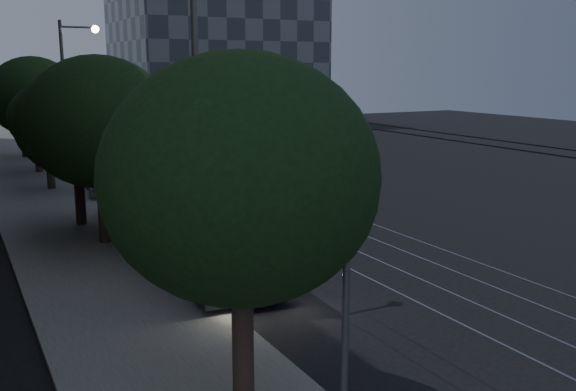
% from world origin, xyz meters
% --- Properties ---
extents(ground, '(120.00, 120.00, 0.00)m').
position_xyz_m(ground, '(0.00, 0.00, 0.00)').
color(ground, black).
rests_on(ground, ground).
extents(sidewalk, '(5.00, 90.00, 0.15)m').
position_xyz_m(sidewalk, '(-7.50, 20.00, 0.07)').
color(sidewalk, slate).
rests_on(sidewalk, ground).
extents(tram_rails, '(4.52, 90.00, 0.02)m').
position_xyz_m(tram_rails, '(2.50, 20.00, 0.01)').
color(tram_rails, '#95959D').
rests_on(tram_rails, ground).
extents(overhead_wires, '(2.23, 90.00, 6.00)m').
position_xyz_m(overhead_wires, '(-4.97, 20.00, 3.47)').
color(overhead_wires, black).
rests_on(overhead_wires, ground).
extents(building_distant_right, '(22.00, 18.00, 24.00)m').
position_xyz_m(building_distant_right, '(18.00, 55.00, 12.00)').
color(building_distant_right, '#3D444D').
rests_on(building_distant_right, ground).
extents(trolleybus, '(3.45, 13.04, 5.63)m').
position_xyz_m(trolleybus, '(-4.10, 2.46, 1.79)').
color(trolleybus, silver).
rests_on(trolleybus, ground).
extents(pickup_silver, '(3.43, 5.64, 1.46)m').
position_xyz_m(pickup_silver, '(-2.98, 10.14, 0.73)').
color(pickup_silver, '#A8A9AF').
rests_on(pickup_silver, ground).
extents(car_white_a, '(2.51, 4.67, 1.51)m').
position_xyz_m(car_white_a, '(-4.24, 15.39, 0.76)').
color(car_white_a, silver).
rests_on(car_white_a, ground).
extents(car_white_b, '(2.24, 5.13, 1.47)m').
position_xyz_m(car_white_b, '(-3.53, 23.29, 0.73)').
color(car_white_b, silver).
rests_on(car_white_b, ground).
extents(car_white_c, '(2.03, 4.25, 1.34)m').
position_xyz_m(car_white_c, '(-2.70, 28.32, 0.67)').
color(car_white_c, '#BCBBC0').
rests_on(car_white_c, ground).
extents(car_white_d, '(3.09, 4.63, 1.46)m').
position_xyz_m(car_white_d, '(-2.72, 32.88, 0.73)').
color(car_white_d, '#B1B1B5').
rests_on(car_white_d, ground).
extents(tree_0, '(5.34, 5.34, 7.17)m').
position_xyz_m(tree_0, '(-6.72, -8.46, 4.76)').
color(tree_0, black).
rests_on(tree_0, ground).
extents(tree_1, '(5.54, 5.54, 7.31)m').
position_xyz_m(tree_1, '(-6.50, 5.21, 4.81)').
color(tree_1, black).
rests_on(tree_1, ground).
extents(tree_2, '(5.01, 5.01, 6.79)m').
position_xyz_m(tree_2, '(-6.75, 8.68, 4.52)').
color(tree_2, black).
rests_on(tree_2, ground).
extents(tree_3, '(4.12, 4.12, 5.93)m').
position_xyz_m(tree_3, '(-6.67, 17.99, 4.06)').
color(tree_3, black).
rests_on(tree_3, ground).
extents(tree_4, '(5.66, 5.66, 7.52)m').
position_xyz_m(tree_4, '(-6.50, 24.57, 4.96)').
color(tree_4, black).
rests_on(tree_4, ground).
extents(tree_5, '(4.65, 4.65, 6.69)m').
position_xyz_m(tree_5, '(-6.50, 32.54, 4.58)').
color(tree_5, black).
rests_on(tree_5, ground).
extents(streetlamp_near, '(2.46, 0.44, 10.20)m').
position_xyz_m(streetlamp_near, '(-4.78, -1.96, 6.14)').
color(streetlamp_near, '#555457').
rests_on(streetlamp_near, ground).
extents(streetlamp_far, '(2.32, 0.44, 9.52)m').
position_xyz_m(streetlamp_far, '(-4.79, 20.75, 5.76)').
color(streetlamp_far, '#555457').
rests_on(streetlamp_far, ground).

